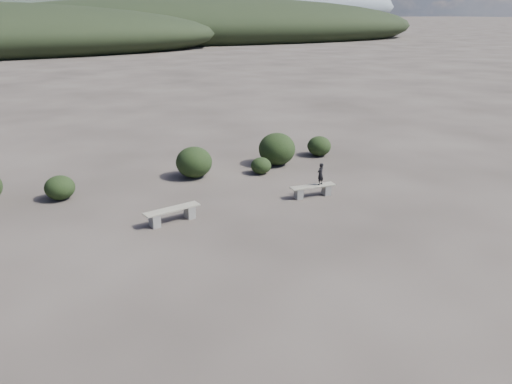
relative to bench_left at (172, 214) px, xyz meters
name	(u,v)px	position (x,y,z in m)	size (l,w,h in m)	color
ground	(310,267)	(2.66, -4.71, -0.30)	(1200.00, 1200.00, 0.00)	#322B27
bench_left	(172,214)	(0.00, 0.00, 0.00)	(2.02, 0.80, 0.49)	slate
bench_right	(313,190)	(5.62, 0.17, -0.03)	(1.82, 0.49, 0.45)	slate
seated_person	(320,174)	(5.93, 0.16, 0.58)	(0.32, 0.21, 0.87)	black
shrub_a	(60,188)	(-3.29, 3.94, 0.16)	(1.13, 1.13, 0.92)	black
shrub_b	(194,162)	(2.21, 4.41, 0.37)	(1.56, 1.56, 1.34)	black
shrub_c	(261,166)	(5.04, 3.66, 0.06)	(0.91, 0.91, 0.73)	black
shrub_d	(277,149)	(6.30, 4.62, 0.45)	(1.71, 1.71, 1.50)	black
shrub_e	(319,146)	(8.91, 5.12, 0.19)	(1.17, 1.17, 0.98)	black
mountain_ridges	(12,4)	(-4.83, 334.35, 10.54)	(500.00, 400.00, 56.00)	black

